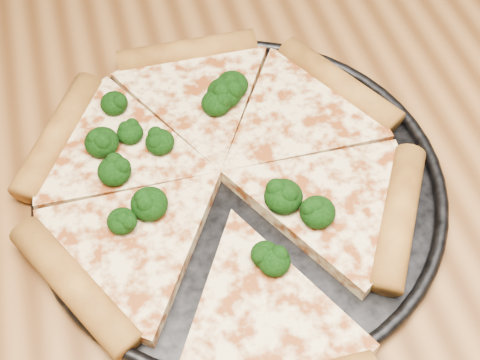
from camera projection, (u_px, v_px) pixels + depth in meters
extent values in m
cube|color=brown|center=(271.00, 164.00, 0.63)|extent=(1.20, 0.90, 0.04)
cube|color=brown|center=(474.00, 63.00, 1.23)|extent=(0.06, 0.06, 0.71)
cylinder|color=black|center=(240.00, 188.00, 0.58)|extent=(0.35, 0.35, 0.01)
torus|color=black|center=(240.00, 184.00, 0.57)|extent=(0.37, 0.37, 0.01)
cylinder|color=#A9702A|center=(339.00, 84.00, 0.63)|extent=(0.09, 0.14, 0.03)
cylinder|color=#A9702A|center=(187.00, 53.00, 0.66)|extent=(0.14, 0.03, 0.03)
cylinder|color=#A9702A|center=(58.00, 135.00, 0.60)|extent=(0.10, 0.13, 0.03)
cylinder|color=#A9702A|center=(74.00, 285.00, 0.51)|extent=(0.09, 0.14, 0.03)
cylinder|color=#A9702A|center=(399.00, 216.00, 0.55)|extent=(0.10, 0.13, 0.03)
ellipsoid|color=black|center=(149.00, 204.00, 0.54)|extent=(0.03, 0.03, 0.02)
ellipsoid|color=black|center=(160.00, 142.00, 0.58)|extent=(0.03, 0.03, 0.02)
ellipsoid|color=black|center=(232.00, 85.00, 0.62)|extent=(0.03, 0.03, 0.02)
ellipsoid|color=black|center=(274.00, 261.00, 0.51)|extent=(0.03, 0.03, 0.02)
ellipsoid|color=black|center=(102.00, 142.00, 0.58)|extent=(0.03, 0.03, 0.02)
ellipsoid|color=black|center=(114.00, 171.00, 0.56)|extent=(0.03, 0.03, 0.02)
ellipsoid|color=black|center=(122.00, 221.00, 0.53)|extent=(0.02, 0.02, 0.02)
ellipsoid|color=black|center=(130.00, 133.00, 0.59)|extent=(0.02, 0.02, 0.02)
ellipsoid|color=black|center=(225.00, 93.00, 0.61)|extent=(0.03, 0.03, 0.03)
ellipsoid|color=black|center=(283.00, 196.00, 0.54)|extent=(0.03, 0.03, 0.02)
ellipsoid|color=black|center=(318.00, 212.00, 0.53)|extent=(0.03, 0.03, 0.02)
ellipsoid|color=black|center=(114.00, 103.00, 0.61)|extent=(0.03, 0.03, 0.02)
ellipsoid|color=black|center=(265.00, 255.00, 0.51)|extent=(0.02, 0.02, 0.02)
ellipsoid|color=black|center=(216.00, 103.00, 0.60)|extent=(0.03, 0.03, 0.02)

